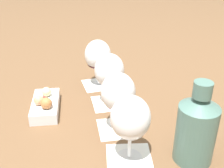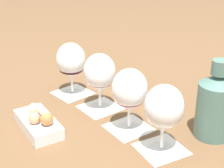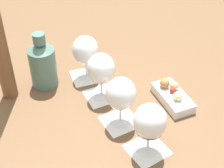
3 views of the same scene
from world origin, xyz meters
The scene contains 11 objects.
ground_plane centered at (0.00, 0.00, 0.00)m, with size 8.00×8.00×0.00m, color brown.
tasting_card_0 centered at (-0.18, -0.08, 0.00)m, with size 0.13×0.13×0.00m.
tasting_card_1 centered at (-0.07, -0.03, 0.00)m, with size 0.14×0.14×0.00m.
tasting_card_2 centered at (0.07, 0.02, 0.00)m, with size 0.14×0.14×0.00m.
tasting_card_3 centered at (0.20, 0.08, 0.00)m, with size 0.15×0.15×0.00m.
wine_glass_0 centered at (-0.18, -0.08, 0.11)m, with size 0.10×0.10×0.17m.
wine_glass_1 centered at (-0.07, -0.03, 0.11)m, with size 0.10×0.10×0.17m.
wine_glass_2 centered at (0.07, 0.02, 0.11)m, with size 0.10×0.10×0.17m.
wine_glass_3 centered at (0.20, 0.08, 0.11)m, with size 0.10×0.10×0.17m.
ceramic_vase centered at (-0.16, -0.23, 0.09)m, with size 0.10×0.10×0.21m.
snack_dish centered at (-0.01, 0.21, 0.02)m, with size 0.18×0.13×0.07m.
Camera 2 is at (-0.84, 0.23, 0.50)m, focal length 55.00 mm.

